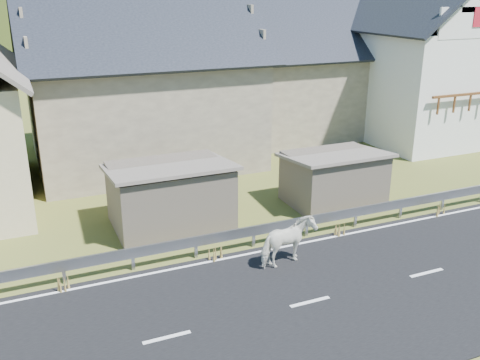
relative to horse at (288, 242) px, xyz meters
name	(u,v)px	position (x,y,z in m)	size (l,w,h in m)	color
ground	(310,303)	(-0.43, -2.13, -0.79)	(160.00, 160.00, 0.00)	#40461A
road	(310,303)	(-0.43, -2.13, -0.77)	(60.00, 7.00, 0.04)	black
lane_markings	(310,302)	(-0.43, -2.13, -0.74)	(60.00, 6.60, 0.01)	silver
guardrail	(254,231)	(-0.43, 1.55, -0.23)	(28.10, 0.09, 0.75)	#93969B
shed_left	(170,196)	(-2.43, 4.37, 0.31)	(4.30, 3.30, 2.40)	brown
shed_right	(333,179)	(4.07, 3.87, 0.21)	(3.80, 2.90, 2.20)	brown
house_stone_a	(137,65)	(-1.43, 12.87, 3.84)	(10.80, 9.80, 8.90)	gray
house_stone_b	(300,58)	(8.57, 14.87, 3.45)	(9.80, 8.80, 8.10)	gray
house_white	(419,45)	(14.57, 11.87, 4.27)	(8.80, 10.80, 9.70)	silver
mountain	(49,78)	(4.57, 177.87, -20.79)	(440.00, 280.00, 260.00)	#253810
horse	(288,242)	(0.00, 0.00, 0.00)	(1.77, 0.81, 1.50)	silver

